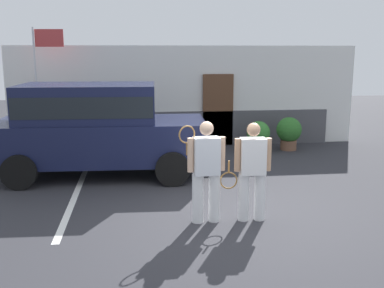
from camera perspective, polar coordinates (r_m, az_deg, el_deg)
ground_plane at (r=7.72m, az=4.47°, el=-9.37°), size 40.00×40.00×0.00m
parking_stripe_0 at (r=9.08m, az=-14.51°, el=-6.46°), size 0.12×4.40×0.01m
house_frontage at (r=13.46m, az=-0.69°, el=5.66°), size 10.15×0.40×2.91m
parked_suv at (r=10.30m, az=-11.97°, el=2.33°), size 4.67×2.31×2.05m
tennis_player_man at (r=7.33m, az=1.77°, el=-3.30°), size 0.76×0.29×1.67m
tennis_player_woman at (r=7.48m, az=7.54°, el=-3.34°), size 0.87×0.27×1.63m
potted_plant_by_porch at (r=12.78m, az=8.31°, el=1.17°), size 0.65×0.65×0.85m
potted_plant_secondary at (r=13.13m, az=12.05°, el=1.51°), size 0.71×0.71×0.93m
flag_pole at (r=12.72m, az=-18.27°, el=8.99°), size 0.80×0.12×3.36m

